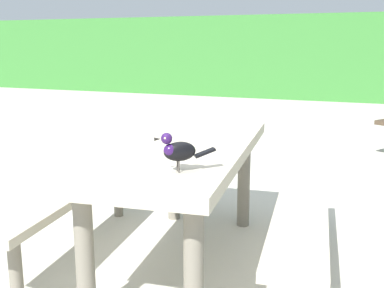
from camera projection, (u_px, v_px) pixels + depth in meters
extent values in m
plane|color=beige|center=(156.00, 267.00, 2.81)|extent=(60.00, 60.00, 0.00)
cube|color=#387A33|center=(331.00, 57.00, 11.28)|extent=(28.00, 1.39, 1.99)
cube|color=#B2A893|center=(181.00, 150.00, 2.72)|extent=(0.96, 1.88, 0.07)
cylinder|color=slate|center=(85.00, 256.00, 2.20)|extent=(0.09, 0.09, 0.67)
cylinder|color=slate|center=(194.00, 270.00, 2.07)|extent=(0.09, 0.09, 0.67)
cylinder|color=slate|center=(174.00, 176.00, 3.53)|extent=(0.09, 0.09, 0.67)
cylinder|color=slate|center=(244.00, 181.00, 3.39)|extent=(0.09, 0.09, 0.67)
cube|color=#B2A893|center=(75.00, 189.00, 2.96)|extent=(0.48, 1.73, 0.05)
cylinder|color=slate|center=(15.00, 266.00, 2.40)|extent=(0.07, 0.07, 0.39)
cylinder|color=slate|center=(118.00, 192.00, 3.61)|extent=(0.07, 0.07, 0.39)
cube|color=#B2A893|center=(302.00, 209.00, 2.60)|extent=(0.48, 1.73, 0.05)
cylinder|color=slate|center=(304.00, 208.00, 3.25)|extent=(0.07, 0.07, 0.39)
ellipsoid|color=black|center=(180.00, 151.00, 2.12)|extent=(0.16, 0.15, 0.09)
ellipsoid|color=#2D144C|center=(171.00, 151.00, 2.10)|extent=(0.09, 0.09, 0.06)
sphere|color=#2D144C|center=(167.00, 138.00, 2.09)|extent=(0.05, 0.05, 0.05)
sphere|color=#EAE08C|center=(165.00, 138.00, 2.06)|extent=(0.01, 0.01, 0.01)
sphere|color=#EAE08C|center=(163.00, 137.00, 2.10)|extent=(0.01, 0.01, 0.01)
cone|color=black|center=(158.00, 139.00, 2.08)|extent=(0.03, 0.03, 0.02)
cube|color=black|center=(205.00, 153.00, 2.15)|extent=(0.10, 0.09, 0.04)
cylinder|color=#47423D|center=(179.00, 167.00, 2.12)|extent=(0.01, 0.01, 0.05)
cylinder|color=#47423D|center=(177.00, 165.00, 2.14)|extent=(0.01, 0.01, 0.05)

